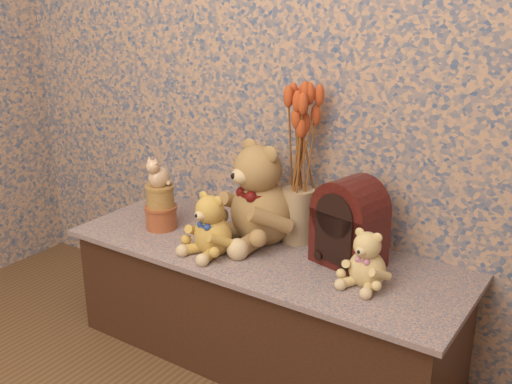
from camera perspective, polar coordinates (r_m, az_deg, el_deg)
display_shelf at (r=2.32m, az=0.70°, el=-10.44°), size 1.49×0.55×0.44m
teddy_large at (r=2.24m, az=0.55°, el=0.40°), size 0.45×0.48×0.41m
teddy_medium at (r=2.17m, az=-4.12°, el=-2.73°), size 0.23×0.26×0.24m
teddy_small at (r=1.98m, az=10.48°, el=-5.88°), size 0.18×0.21×0.20m
cathedral_radio at (r=2.09m, az=8.80°, el=-2.76°), size 0.26×0.21×0.31m
ceramic_vase at (r=2.27m, az=3.95°, el=-2.17°), size 0.16×0.16×0.20m
dried_stalks at (r=2.18m, az=4.14°, el=5.49°), size 0.28×0.28×0.42m
biscuit_tin_lower at (r=2.43m, az=-8.90°, el=-2.36°), size 0.16×0.16×0.09m
biscuit_tin_upper at (r=2.40m, az=-9.00°, el=-0.42°), size 0.13×0.13×0.08m
cat_figurine at (r=2.37m, az=-9.14°, el=1.99°), size 0.09×0.10×0.13m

